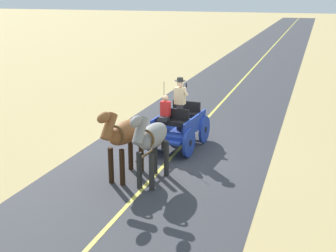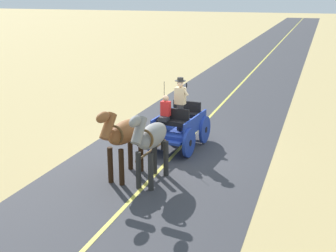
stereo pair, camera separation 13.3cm
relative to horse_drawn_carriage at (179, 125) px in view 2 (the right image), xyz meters
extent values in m
plane|color=tan|center=(-0.08, 0.41, -0.82)|extent=(200.00, 200.00, 0.00)
cube|color=#38383D|center=(-0.08, 0.41, -0.81)|extent=(6.20, 160.00, 0.01)
cube|color=#DBCC4C|center=(-0.08, 0.41, -0.81)|extent=(0.12, 160.00, 0.00)
cube|color=#1E3899|center=(0.00, -0.08, -0.16)|extent=(1.37, 2.29, 0.12)
cube|color=#1E3899|center=(-0.57, -0.04, 0.12)|extent=(0.23, 2.09, 0.44)
cube|color=#1E3899|center=(0.56, -0.13, 0.12)|extent=(0.23, 2.09, 0.44)
cube|color=#1E3899|center=(0.09, 1.13, -0.26)|extent=(1.10, 0.33, 0.08)
cube|color=#1E3899|center=(-0.10, -1.28, -0.34)|extent=(0.73, 0.26, 0.06)
cube|color=black|center=(0.04, 0.52, 0.22)|extent=(1.05, 0.44, 0.14)
cube|color=black|center=(0.03, 0.34, 0.44)|extent=(1.02, 0.16, 0.44)
cube|color=black|center=(-0.04, -0.58, 0.22)|extent=(1.05, 0.44, 0.14)
cube|color=black|center=(-0.06, -0.76, 0.44)|extent=(1.02, 0.16, 0.44)
cylinder|color=#1E3899|center=(-0.59, 0.74, -0.34)|extent=(0.18, 0.96, 0.96)
cylinder|color=black|center=(-0.59, 0.74, -0.34)|extent=(0.14, 0.22, 0.21)
cylinder|color=#1E3899|center=(0.71, 0.63, -0.34)|extent=(0.18, 0.96, 0.96)
cylinder|color=black|center=(0.71, 0.63, -0.34)|extent=(0.14, 0.22, 0.21)
cylinder|color=#1E3899|center=(-0.71, -0.80, -0.34)|extent=(0.18, 0.96, 0.96)
cylinder|color=black|center=(-0.71, -0.80, -0.34)|extent=(0.14, 0.22, 0.21)
cylinder|color=#1E3899|center=(0.58, -0.90, -0.34)|extent=(0.18, 0.96, 0.96)
cylinder|color=black|center=(0.58, -0.90, -0.34)|extent=(0.14, 0.22, 0.21)
cylinder|color=brown|center=(0.17, 2.11, -0.21)|extent=(0.23, 2.00, 0.07)
cylinder|color=black|center=(0.34, 0.50, 0.92)|extent=(0.02, 0.02, 1.30)
cylinder|color=#2D2D33|center=(-0.13, 0.26, 0.35)|extent=(0.22, 0.22, 0.90)
cube|color=tan|center=(-0.13, 0.26, 1.08)|extent=(0.36, 0.25, 0.56)
sphere|color=beige|center=(-0.13, 0.26, 1.48)|extent=(0.22, 0.22, 0.22)
cylinder|color=black|center=(-0.13, 0.26, 1.58)|extent=(0.36, 0.36, 0.01)
cylinder|color=black|center=(-0.13, 0.26, 1.63)|extent=(0.20, 0.20, 0.10)
cylinder|color=tan|center=(-0.30, 0.31, 1.26)|extent=(0.27, 0.10, 0.32)
cube|color=black|center=(-0.36, 0.34, 1.46)|extent=(0.03, 0.07, 0.14)
cube|color=#2D2D33|center=(0.30, 0.62, 0.36)|extent=(0.30, 0.34, 0.14)
cube|color=red|center=(0.29, 0.50, 0.67)|extent=(0.32, 0.22, 0.48)
sphere|color=tan|center=(0.29, 0.50, 1.02)|extent=(0.20, 0.20, 0.20)
ellipsoid|color=gray|center=(-0.19, 2.94, 0.55)|extent=(0.62, 1.58, 0.64)
cylinder|color=#272726|center=(-0.35, 3.49, -0.29)|extent=(0.15, 0.15, 1.05)
cylinder|color=#272726|center=(0.02, 3.48, -0.29)|extent=(0.15, 0.15, 1.05)
cylinder|color=#272726|center=(-0.39, 2.40, -0.29)|extent=(0.15, 0.15, 1.05)
cylinder|color=#272726|center=(-0.03, 2.39, -0.29)|extent=(0.15, 0.15, 1.05)
cylinder|color=gray|center=(-0.15, 3.78, 0.95)|extent=(0.29, 0.66, 0.73)
ellipsoid|color=gray|center=(-0.14, 4.00, 1.26)|extent=(0.24, 0.55, 0.28)
cube|color=#272726|center=(-0.15, 3.76, 0.99)|extent=(0.08, 0.50, 0.56)
cylinder|color=#272726|center=(-0.22, 2.20, 0.25)|extent=(0.11, 0.11, 0.70)
torus|color=brown|center=(-0.16, 3.49, 0.63)|extent=(0.55, 0.09, 0.55)
ellipsoid|color=brown|center=(0.66, 2.87, 0.55)|extent=(0.74, 1.61, 0.64)
cylinder|color=black|center=(0.54, 3.44, -0.29)|extent=(0.15, 0.15, 1.05)
cylinder|color=black|center=(0.91, 3.39, -0.29)|extent=(0.15, 0.15, 1.05)
cylinder|color=black|center=(0.42, 2.35, -0.29)|extent=(0.15, 0.15, 1.05)
cylinder|color=black|center=(0.78, 2.31, -0.29)|extent=(0.15, 0.15, 1.05)
cylinder|color=brown|center=(0.76, 3.71, 0.95)|extent=(0.33, 0.67, 0.73)
ellipsoid|color=brown|center=(0.79, 3.93, 1.26)|extent=(0.28, 0.56, 0.28)
cube|color=black|center=(0.76, 3.69, 0.99)|extent=(0.12, 0.51, 0.56)
cylinder|color=black|center=(0.58, 2.14, 0.25)|extent=(0.11, 0.11, 0.70)
torus|color=brown|center=(0.73, 3.41, 0.63)|extent=(0.55, 0.13, 0.55)
camera|label=1|loc=(-4.27, 13.70, 4.38)|focal=47.14mm
camera|label=2|loc=(-4.40, 13.66, 4.38)|focal=47.14mm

